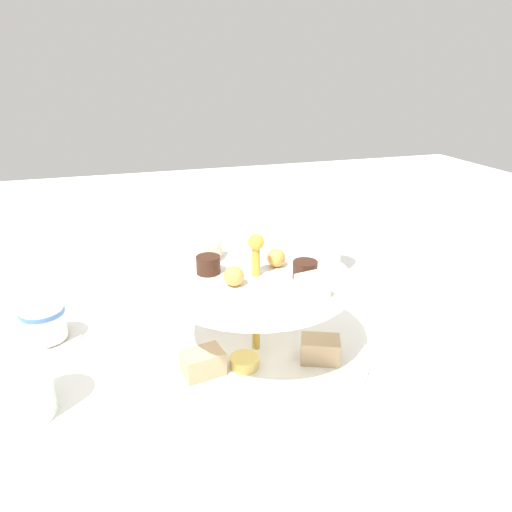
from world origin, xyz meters
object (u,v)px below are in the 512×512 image
Objects in this scene: tiered_serving_stand at (256,321)px; butter_knife_right at (146,273)px; teacup_with_saucer at (45,326)px; water_glass_short_left at (20,384)px; water_glass_tall_right at (322,241)px.

butter_knife_right is at bearing -159.34° from tiered_serving_stand.
butter_knife_right is (-0.19, 0.15, -0.02)m from teacup_with_saucer.
water_glass_short_left reaches higher than butter_knife_right.
tiered_serving_stand is 2.19× the size of water_glass_tall_right.
water_glass_short_left is 0.38m from butter_knife_right.
teacup_with_saucer is at bearing -78.87° from water_glass_tall_right.
tiered_serving_stand reaches higher than teacup_with_saucer.
teacup_with_saucer is at bearing 177.10° from water_glass_short_left.
tiered_serving_stand is 0.33m from butter_knife_right.
water_glass_short_left is 0.91× the size of teacup_with_saucer.
water_glass_short_left is at bearing -82.48° from tiered_serving_stand.
tiered_serving_stand is at bearing 91.09° from butter_knife_right.
tiered_serving_stand is 3.24× the size of teacup_with_saucer.
water_glass_short_left is (0.24, -0.46, -0.03)m from water_glass_tall_right.
water_glass_tall_right is 0.46m from teacup_with_saucer.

